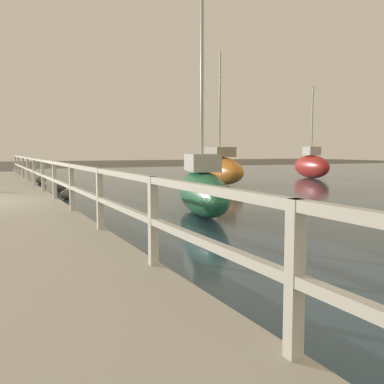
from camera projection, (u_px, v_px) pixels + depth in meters
railing at (54, 173)px, 12.68m from camera, size 0.10×32.50×1.07m
boulder_near_dock at (67, 194)px, 15.71m from camera, size 0.46×0.42×0.35m
boulder_water_edge at (60, 186)px, 18.89m from camera, size 0.59×0.53×0.44m
boulder_mid_strip at (41, 180)px, 23.01m from camera, size 0.54×0.48×0.40m
sailboat_red at (311, 165)px, 27.57m from camera, size 1.81×4.09×5.55m
sailboat_green at (202, 189)px, 11.93m from camera, size 2.26×4.83×6.95m
sailboat_orange at (220, 169)px, 22.53m from camera, size 2.31×5.70×6.54m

